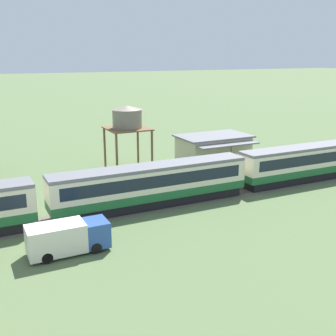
{
  "coord_description": "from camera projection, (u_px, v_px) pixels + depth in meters",
  "views": [
    {
      "loc": [
        -46.26,
        -35.04,
        14.09
      ],
      "look_at": [
        -27.56,
        2.88,
        2.61
      ],
      "focal_mm": 45.0,
      "sensor_mm": 36.0,
      "label": 1
    }
  ],
  "objects": [
    {
      "name": "passenger_train",
      "position": [
        154.0,
        183.0,
        39.91
      ],
      "size": [
        101.64,
        2.93,
        4.03
      ],
      "color": "#1E6033",
      "rests_on": "ground_plane"
    },
    {
      "name": "railway_track",
      "position": [
        170.0,
        203.0,
        41.23
      ],
      "size": [
        136.23,
        3.6,
        0.04
      ],
      "color": "#665B51",
      "rests_on": "ground_plane"
    },
    {
      "name": "delivery_truck_blue",
      "position": [
        67.0,
        237.0,
        30.55
      ],
      "size": [
        5.88,
        2.24,
        2.33
      ],
      "color": "#2D519E",
      "rests_on": "ground_plane"
    },
    {
      "name": "station_building",
      "position": [
        213.0,
        151.0,
        53.95
      ],
      "size": [
        9.1,
        7.04,
        4.11
      ],
      "color": "beige",
      "rests_on": "ground_plane"
    },
    {
      "name": "water_tower",
      "position": [
        127.0,
        119.0,
        51.04
      ],
      "size": [
        5.01,
        5.01,
        8.11
      ],
      "color": "brown",
      "rests_on": "ground_plane"
    }
  ]
}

